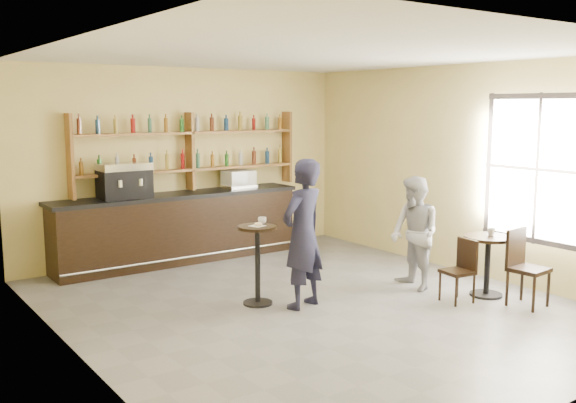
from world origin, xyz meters
TOP-DOWN VIEW (x-y plane):
  - floor at (0.00, 0.00)m, footprint 7.00×7.00m
  - ceiling at (0.00, 0.00)m, footprint 7.00×7.00m
  - wall_back at (0.00, 3.50)m, footprint 7.00×0.00m
  - wall_front at (0.00, -3.50)m, footprint 7.00×0.00m
  - wall_left at (-3.00, 0.00)m, footprint 0.00×7.00m
  - wall_right at (3.00, 0.00)m, footprint 0.00×7.00m
  - window_pane at (2.99, -1.20)m, footprint 0.00×2.00m
  - window_frame at (2.99, -1.20)m, footprint 0.04×1.70m
  - shelf_unit at (0.00, 3.37)m, footprint 4.00×0.26m
  - liquor_bottles at (0.00, 3.37)m, footprint 3.68×0.10m
  - bar_counter at (-0.35, 3.15)m, footprint 4.23×0.83m
  - espresso_machine at (-1.25, 3.15)m, footprint 0.78×0.51m
  - pastry_case at (0.81, 3.15)m, footprint 0.53×0.43m
  - pedestal_table at (-0.53, 0.45)m, footprint 0.59×0.59m
  - napkin at (-0.53, 0.45)m, footprint 0.21×0.21m
  - donut at (-0.52, 0.44)m, footprint 0.11×0.11m
  - cup_pedestal at (-0.39, 0.55)m, footprint 0.11×0.11m
  - man_main at (-0.12, 0.02)m, footprint 0.80×0.63m
  - cafe_table at (2.21, -1.04)m, footprint 0.81×0.81m
  - cup_cafe at (2.26, -1.04)m, footprint 0.14×0.14m
  - chair_west at (1.66, -0.99)m, footprint 0.40×0.40m
  - chair_south at (2.26, -1.64)m, footprint 0.47×0.47m
  - patron_second at (1.65, -0.23)m, footprint 0.75×0.89m

SIDE VIEW (x-z plane):
  - floor at x=0.00m, z-range 0.00..0.00m
  - cafe_table at x=2.21m, z-range 0.00..0.83m
  - chair_west at x=1.66m, z-range 0.00..0.84m
  - chair_south at x=2.26m, z-range 0.00..1.00m
  - pedestal_table at x=-0.53m, z-range 0.00..1.04m
  - bar_counter at x=-0.35m, z-range 0.00..1.15m
  - patron_second at x=1.65m, z-range 0.00..1.60m
  - cup_cafe at x=2.26m, z-range 0.83..0.93m
  - man_main at x=-0.12m, z-range 0.00..1.91m
  - napkin at x=-0.53m, z-range 1.04..1.04m
  - donut at x=-0.52m, z-range 1.04..1.08m
  - cup_pedestal at x=-0.39m, z-range 1.04..1.13m
  - pastry_case at x=0.81m, z-range 1.15..1.46m
  - espresso_machine at x=-1.25m, z-range 1.15..1.69m
  - wall_back at x=0.00m, z-range -1.90..5.10m
  - wall_front at x=0.00m, z-range -1.90..5.10m
  - wall_left at x=-3.00m, z-range -1.90..5.10m
  - wall_right at x=3.00m, z-range -1.90..5.10m
  - window_frame at x=2.99m, z-range 0.65..2.75m
  - window_pane at x=2.99m, z-range 0.70..2.70m
  - shelf_unit at x=0.00m, z-range 1.11..2.51m
  - liquor_bottles at x=0.00m, z-range 1.48..2.48m
  - ceiling at x=0.00m, z-range 3.20..3.20m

